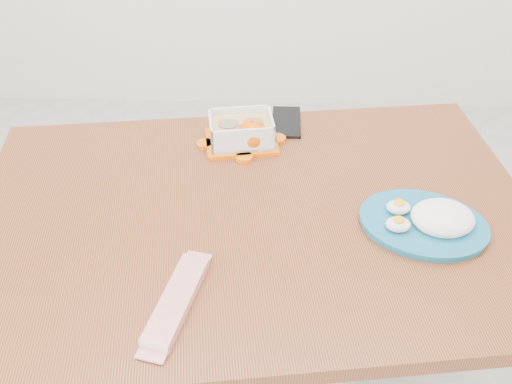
{
  "coord_description": "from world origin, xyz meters",
  "views": [
    {
      "loc": [
        -0.05,
        -1.05,
        1.62
      ],
      "look_at": [
        -0.08,
        -0.05,
        0.81
      ],
      "focal_mm": 40.0,
      "sensor_mm": 36.0,
      "label": 1
    }
  ],
  "objects_px": {
    "rice_plate": "(430,220)",
    "smartphone": "(286,122)",
    "dining_table": "(256,240)",
    "orange_fruit": "(252,135)",
    "food_container": "(241,131)"
  },
  "relations": [
    {
      "from": "orange_fruit",
      "to": "smartphone",
      "type": "xyz_separation_m",
      "value": [
        0.09,
        0.12,
        -0.04
      ]
    },
    {
      "from": "food_container",
      "to": "orange_fruit",
      "type": "xyz_separation_m",
      "value": [
        0.03,
        -0.02,
        0.0
      ]
    },
    {
      "from": "food_container",
      "to": "rice_plate",
      "type": "bearing_deg",
      "value": -45.46
    },
    {
      "from": "rice_plate",
      "to": "smartphone",
      "type": "relative_size",
      "value": 2.17
    },
    {
      "from": "rice_plate",
      "to": "food_container",
      "type": "bearing_deg",
      "value": 158.86
    },
    {
      "from": "food_container",
      "to": "smartphone",
      "type": "distance_m",
      "value": 0.17
    },
    {
      "from": "dining_table",
      "to": "rice_plate",
      "type": "xyz_separation_m",
      "value": [
        0.39,
        -0.04,
        0.11
      ]
    },
    {
      "from": "dining_table",
      "to": "rice_plate",
      "type": "distance_m",
      "value": 0.41
    },
    {
      "from": "food_container",
      "to": "smartphone",
      "type": "height_order",
      "value": "food_container"
    },
    {
      "from": "food_container",
      "to": "rice_plate",
      "type": "relative_size",
      "value": 0.61
    },
    {
      "from": "dining_table",
      "to": "rice_plate",
      "type": "height_order",
      "value": "rice_plate"
    },
    {
      "from": "rice_plate",
      "to": "smartphone",
      "type": "height_order",
      "value": "rice_plate"
    },
    {
      "from": "dining_table",
      "to": "food_container",
      "type": "height_order",
      "value": "food_container"
    },
    {
      "from": "orange_fruit",
      "to": "rice_plate",
      "type": "distance_m",
      "value": 0.51
    },
    {
      "from": "rice_plate",
      "to": "smartphone",
      "type": "bearing_deg",
      "value": 141.63
    }
  ]
}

